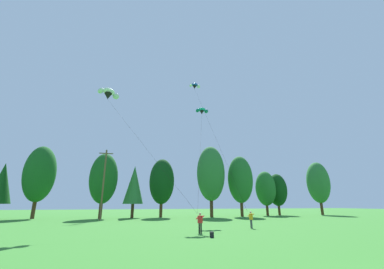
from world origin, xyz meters
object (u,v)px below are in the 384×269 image
(kite_flyer_near, at_px, (200,221))
(parafoil_kite_mid_blue_white, at_px, (195,86))
(parafoil_kite_high_white, at_px, (108,94))
(parafoil_kite_far_teal, at_px, (202,111))
(utility_pole, at_px, (104,182))
(backpack, at_px, (212,235))
(kite_flyer_mid, at_px, (251,218))

(kite_flyer_near, bearing_deg, parafoil_kite_mid_blue_white, 75.08)
(kite_flyer_near, bearing_deg, parafoil_kite_high_white, 135.53)
(parafoil_kite_high_white, xyz_separation_m, parafoil_kite_far_teal, (15.06, 7.69, 2.19))
(parafoil_kite_high_white, xyz_separation_m, parafoil_kite_mid_blue_white, (13.62, 7.21, 6.60))
(kite_flyer_near, xyz_separation_m, parafoil_kite_mid_blue_white, (4.35, 16.31, 21.55))
(utility_pole, height_order, kite_flyer_near, utility_pole)
(parafoil_kite_high_white, bearing_deg, parafoil_kite_far_teal, 27.05)
(parafoil_kite_high_white, bearing_deg, backpack, -51.48)
(kite_flyer_near, height_order, backpack, kite_flyer_near)
(parafoil_kite_far_teal, height_order, backpack, parafoil_kite_far_teal)
(kite_flyer_near, bearing_deg, parafoil_kite_far_teal, 70.98)
(backpack, bearing_deg, kite_flyer_mid, -44.13)
(kite_flyer_near, xyz_separation_m, parafoil_kite_high_white, (-9.27, 9.10, 14.95))
(kite_flyer_mid, xyz_separation_m, parafoil_kite_far_teal, (-0.67, 13.87, 17.14))
(kite_flyer_mid, distance_m, parafoil_kite_high_white, 22.56)
(utility_pole, bearing_deg, kite_flyer_mid, -47.95)
(kite_flyer_mid, height_order, parafoil_kite_high_white, parafoil_kite_high_white)
(kite_flyer_near, xyz_separation_m, parafoil_kite_far_teal, (5.79, 16.79, 17.14))
(kite_flyer_mid, bearing_deg, parafoil_kite_far_teal, 92.75)
(kite_flyer_near, distance_m, kite_flyer_mid, 7.09)
(utility_pole, bearing_deg, backpack, -67.43)
(utility_pole, relative_size, kite_flyer_near, 6.55)
(parafoil_kite_high_white, bearing_deg, utility_pole, 91.93)
(utility_pole, height_order, parafoil_kite_high_white, parafoil_kite_high_white)
(parafoil_kite_far_teal, bearing_deg, backpack, -106.39)
(kite_flyer_near, distance_m, parafoil_kite_mid_blue_white, 27.38)
(parafoil_kite_high_white, height_order, parafoil_kite_mid_blue_white, parafoil_kite_mid_blue_white)
(parafoil_kite_high_white, distance_m, parafoil_kite_far_teal, 17.05)
(parafoil_kite_far_teal, bearing_deg, parafoil_kite_mid_blue_white, -161.60)
(parafoil_kite_mid_blue_white, bearing_deg, utility_pole, 162.27)
(kite_flyer_mid, xyz_separation_m, backpack, (-6.38, -5.56, -0.80))
(parafoil_kite_far_teal, bearing_deg, utility_pole, 165.49)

